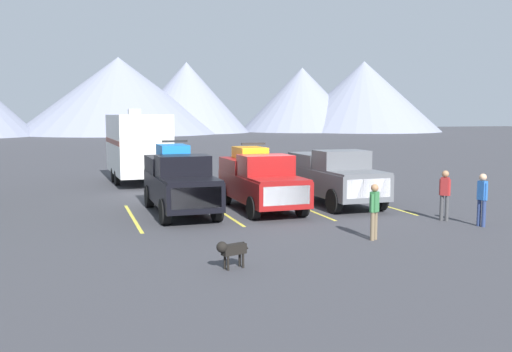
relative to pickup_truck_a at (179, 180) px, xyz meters
The scene contains 14 objects.
ground_plane 3.44m from the pickup_truck_a, 13.31° to the right, with size 240.00×240.00×0.00m, color #38383D.
pickup_truck_a is the anchor object (origin of this frame).
pickup_truck_b 3.06m from the pickup_truck_a, ahead, with size 2.11×5.23×2.50m.
pickup_truck_c 6.27m from the pickup_truck_a, ahead, with size 2.20×5.24×2.21m.
lot_stripe_a 2.16m from the pickup_truck_a, 165.29° to the right, with size 0.12×5.50×0.01m, color gold.
lot_stripe_b 1.98m from the pickup_truck_a, 16.77° to the right, with size 0.12×5.50×0.01m, color gold.
lot_stripe_c 4.93m from the pickup_truck_a, ahead, with size 0.12×5.50×0.01m, color gold.
lot_stripe_d 8.11m from the pickup_truck_a, ahead, with size 0.12×5.50×0.01m, color gold.
camper_trailer_a 9.73m from the pickup_truck_a, 92.39° to the left, with size 2.86×7.36×3.89m.
person_a 7.64m from the pickup_truck_a, 53.83° to the right, with size 0.32×0.28×1.63m.
person_b 10.39m from the pickup_truck_a, 32.14° to the right, with size 0.25×0.37×1.72m.
person_c 9.34m from the pickup_truck_a, 27.43° to the right, with size 0.31×0.32×1.72m.
dog 7.86m from the pickup_truck_a, 91.90° to the right, with size 0.84×0.41×0.69m.
mountain_ridge 87.74m from the pickup_truck_a, 86.63° to the left, with size 146.37×39.56×14.86m.
Camera 1 is at (-6.81, -19.38, 3.61)m, focal length 39.23 mm.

